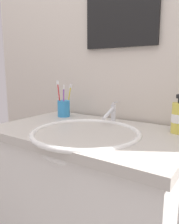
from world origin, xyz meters
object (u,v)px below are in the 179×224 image
toothbrush_red (59,96)px  toothbrush_purple (64,99)px  toothbrush_cup (64,109)px  soap_dispenser (179,118)px  toothbrush_yellow (69,97)px  faucet (112,113)px

toothbrush_red → toothbrush_purple: toothbrush_red is taller
toothbrush_cup → soap_dispenser: 0.66m
toothbrush_purple → soap_dispenser: size_ratio=1.08×
toothbrush_cup → toothbrush_purple: (0.02, -0.03, 0.06)m
toothbrush_yellow → toothbrush_purple: size_ratio=1.01×
faucet → toothbrush_purple: bearing=-171.8°
toothbrush_red → toothbrush_purple: bearing=-6.8°
toothbrush_red → faucet: bearing=6.5°
faucet → toothbrush_yellow: bearing=175.8°
soap_dispenser → toothbrush_yellow: bearing=177.6°
toothbrush_red → soap_dispenser: 0.67m
faucet → toothbrush_purple: size_ratio=0.77×
toothbrush_cup → soap_dispenser: soap_dispenser is taller
toothbrush_cup → toothbrush_yellow: size_ratio=0.51×
toothbrush_cup → toothbrush_purple: size_ratio=0.52×
faucet → toothbrush_cup: faucet is taller
toothbrush_cup → toothbrush_purple: 0.07m
toothbrush_red → toothbrush_yellow: bearing=68.5°
toothbrush_cup → toothbrush_purple: toothbrush_purple is taller
toothbrush_cup → toothbrush_yellow: 0.08m
toothbrush_yellow → soap_dispenser: 0.65m
faucet → toothbrush_yellow: 0.32m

